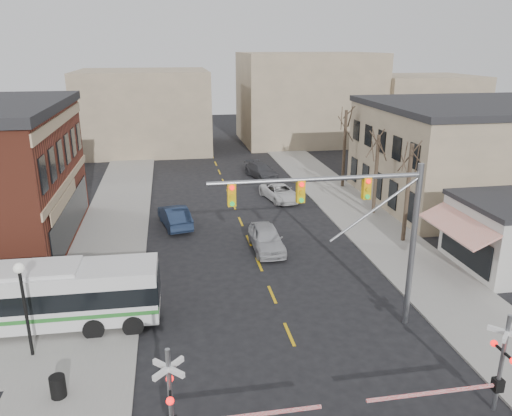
{
  "coord_description": "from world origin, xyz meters",
  "views": [
    {
      "loc": [
        -5.08,
        -17.91,
        13.02
      ],
      "look_at": [
        -0.08,
        10.64,
        3.5
      ],
      "focal_mm": 35.0,
      "sensor_mm": 36.0,
      "label": 1
    }
  ],
  "objects_px": {
    "traffic_signal_mast": "(360,215)",
    "rr_crossing_west": "(184,402)",
    "rr_crossing_east": "(491,366)",
    "trash_bin": "(58,387)",
    "transit_bus": "(30,297)",
    "car_c": "(280,192)",
    "car_a": "(266,238)",
    "street_lamp": "(22,291)",
    "car_b": "(175,216)",
    "pedestrian_near": "(114,297)",
    "pedestrian_far": "(77,289)",
    "car_d": "(261,171)"
  },
  "relations": [
    {
      "from": "traffic_signal_mast",
      "to": "rr_crossing_west",
      "type": "xyz_separation_m",
      "value": [
        -8.26,
        -6.38,
        -3.75
      ]
    },
    {
      "from": "rr_crossing_east",
      "to": "trash_bin",
      "type": "xyz_separation_m",
      "value": [
        -15.74,
        3.43,
        -1.41
      ]
    },
    {
      "from": "transit_bus",
      "to": "car_c",
      "type": "xyz_separation_m",
      "value": [
        16.19,
        18.5,
        -1.06
      ]
    },
    {
      "from": "rr_crossing_east",
      "to": "car_a",
      "type": "relative_size",
      "value": 1.16
    },
    {
      "from": "trash_bin",
      "to": "car_c",
      "type": "xyz_separation_m",
      "value": [
        14.04,
        23.9,
        0.12
      ]
    },
    {
      "from": "street_lamp",
      "to": "car_a",
      "type": "height_order",
      "value": "street_lamp"
    },
    {
      "from": "transit_bus",
      "to": "car_a",
      "type": "bearing_deg",
      "value": 30.73
    },
    {
      "from": "traffic_signal_mast",
      "to": "car_b",
      "type": "bearing_deg",
      "value": 117.47
    },
    {
      "from": "rr_crossing_east",
      "to": "pedestrian_near",
      "type": "distance_m",
      "value": 17.01
    },
    {
      "from": "car_a",
      "to": "car_b",
      "type": "bearing_deg",
      "value": 135.79
    },
    {
      "from": "pedestrian_far",
      "to": "traffic_signal_mast",
      "type": "bearing_deg",
      "value": -46.96
    },
    {
      "from": "rr_crossing_west",
      "to": "rr_crossing_east",
      "type": "relative_size",
      "value": 1.0
    },
    {
      "from": "car_d",
      "to": "pedestrian_far",
      "type": "xyz_separation_m",
      "value": [
        -14.23,
        -24.49,
        0.31
      ]
    },
    {
      "from": "street_lamp",
      "to": "trash_bin",
      "type": "bearing_deg",
      "value": -61.17
    },
    {
      "from": "car_c",
      "to": "pedestrian_near",
      "type": "xyz_separation_m",
      "value": [
        -12.45,
        -17.93,
        0.38
      ]
    },
    {
      "from": "pedestrian_near",
      "to": "pedestrian_far",
      "type": "bearing_deg",
      "value": 39.96
    },
    {
      "from": "rr_crossing_east",
      "to": "car_a",
      "type": "bearing_deg",
      "value": 107.0
    },
    {
      "from": "car_d",
      "to": "pedestrian_far",
      "type": "distance_m",
      "value": 28.32
    },
    {
      "from": "pedestrian_far",
      "to": "car_a",
      "type": "bearing_deg",
      "value": -1.54
    },
    {
      "from": "car_a",
      "to": "pedestrian_far",
      "type": "xyz_separation_m",
      "value": [
        -11.08,
        -5.7,
        0.2
      ]
    },
    {
      "from": "car_d",
      "to": "rr_crossing_east",
      "type": "bearing_deg",
      "value": -103.98
    },
    {
      "from": "rr_crossing_east",
      "to": "pedestrian_far",
      "type": "xyz_separation_m",
      "value": [
        -16.12,
        10.77,
        -0.95
      ]
    },
    {
      "from": "car_a",
      "to": "pedestrian_far",
      "type": "height_order",
      "value": "pedestrian_far"
    },
    {
      "from": "rr_crossing_east",
      "to": "car_d",
      "type": "height_order",
      "value": "rr_crossing_east"
    },
    {
      "from": "rr_crossing_west",
      "to": "transit_bus",
      "type": "bearing_deg",
      "value": 127.94
    },
    {
      "from": "trash_bin",
      "to": "pedestrian_far",
      "type": "height_order",
      "value": "pedestrian_far"
    },
    {
      "from": "rr_crossing_east",
      "to": "rr_crossing_west",
      "type": "bearing_deg",
      "value": -179.99
    },
    {
      "from": "rr_crossing_west",
      "to": "car_d",
      "type": "bearing_deg",
      "value": 75.51
    },
    {
      "from": "car_c",
      "to": "rr_crossing_west",
      "type": "bearing_deg",
      "value": -120.66
    },
    {
      "from": "rr_crossing_west",
      "to": "car_c",
      "type": "bearing_deg",
      "value": 71.2
    },
    {
      "from": "car_a",
      "to": "car_c",
      "type": "relative_size",
      "value": 0.99
    },
    {
      "from": "transit_bus",
      "to": "rr_crossing_west",
      "type": "bearing_deg",
      "value": -52.06
    },
    {
      "from": "traffic_signal_mast",
      "to": "car_a",
      "type": "height_order",
      "value": "traffic_signal_mast"
    },
    {
      "from": "transit_bus",
      "to": "rr_crossing_west",
      "type": "xyz_separation_m",
      "value": [
        6.89,
        -8.83,
        0.23
      ]
    },
    {
      "from": "transit_bus",
      "to": "car_d",
      "type": "distance_m",
      "value": 30.92
    },
    {
      "from": "car_a",
      "to": "car_d",
      "type": "relative_size",
      "value": 0.99
    },
    {
      "from": "rr_crossing_west",
      "to": "car_d",
      "type": "height_order",
      "value": "rr_crossing_west"
    },
    {
      "from": "transit_bus",
      "to": "rr_crossing_west",
      "type": "distance_m",
      "value": 11.2
    },
    {
      "from": "trash_bin",
      "to": "pedestrian_near",
      "type": "height_order",
      "value": "pedestrian_near"
    },
    {
      "from": "rr_crossing_east",
      "to": "car_a",
      "type": "distance_m",
      "value": 17.26
    },
    {
      "from": "traffic_signal_mast",
      "to": "rr_crossing_east",
      "type": "height_order",
      "value": "traffic_signal_mast"
    },
    {
      "from": "car_a",
      "to": "car_b",
      "type": "distance_m",
      "value": 8.17
    },
    {
      "from": "car_a",
      "to": "car_b",
      "type": "height_order",
      "value": "car_a"
    },
    {
      "from": "car_c",
      "to": "pedestrian_far",
      "type": "xyz_separation_m",
      "value": [
        -14.42,
        -16.55,
        0.34
      ]
    },
    {
      "from": "rr_crossing_west",
      "to": "street_lamp",
      "type": "distance_m",
      "value": 9.2
    },
    {
      "from": "pedestrian_far",
      "to": "trash_bin",
      "type": "bearing_deg",
      "value": -115.79
    },
    {
      "from": "rr_crossing_east",
      "to": "transit_bus",
      "type": "bearing_deg",
      "value": 153.73
    },
    {
      "from": "car_a",
      "to": "car_c",
      "type": "height_order",
      "value": "car_a"
    },
    {
      "from": "transit_bus",
      "to": "car_b",
      "type": "relative_size",
      "value": 2.45
    },
    {
      "from": "rr_crossing_east",
      "to": "street_lamp",
      "type": "distance_m",
      "value": 18.62
    }
  ]
}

